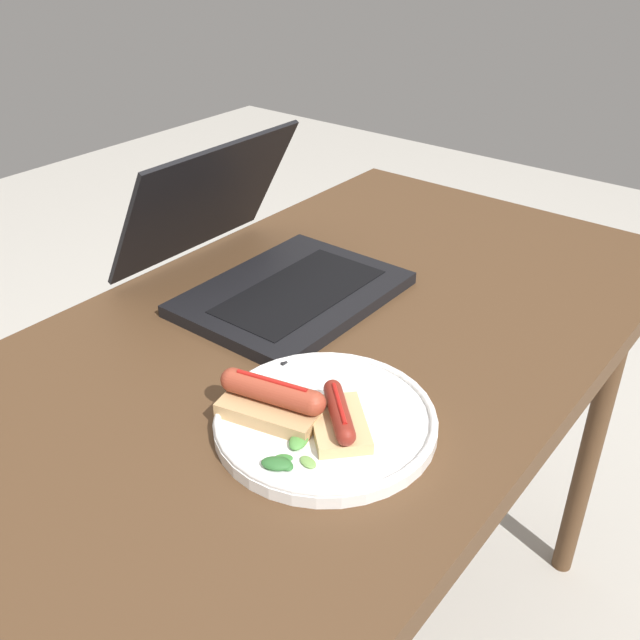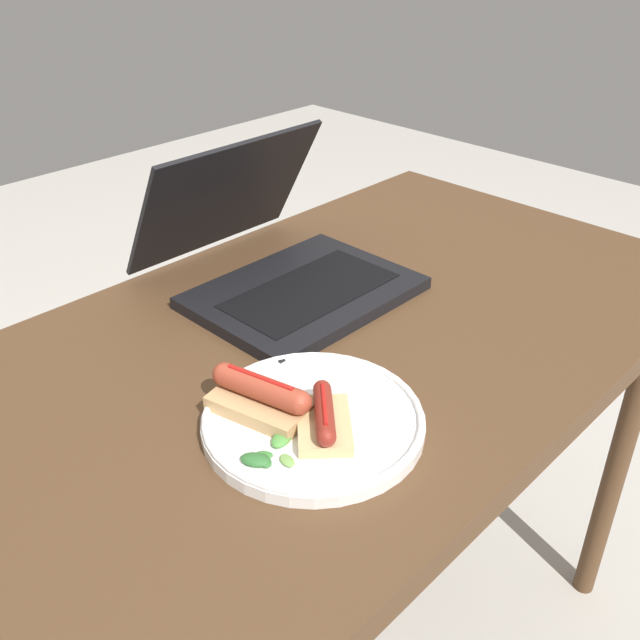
# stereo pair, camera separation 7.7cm
# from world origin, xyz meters

# --- Properties ---
(desk) EXTENTS (1.18, 0.66, 0.76)m
(desk) POSITION_xyz_m (0.00, 0.00, 0.69)
(desk) COLOR #4C331E
(desk) RESTS_ON ground_plane
(laptop) EXTENTS (0.31, 0.34, 0.21)m
(laptop) POSITION_xyz_m (0.04, 0.14, 0.80)
(laptop) COLOR black
(laptop) RESTS_ON desk
(plate) EXTENTS (0.25, 0.25, 0.02)m
(plate) POSITION_xyz_m (-0.16, -0.12, 0.77)
(plate) COLOR white
(plate) RESTS_ON desk
(sausage_toast_left) EXTENTS (0.10, 0.11, 0.04)m
(sausage_toast_left) POSITION_xyz_m (-0.17, -0.15, 0.79)
(sausage_toast_left) COLOR tan
(sausage_toast_left) RESTS_ON plate
(sausage_toast_middle) EXTENTS (0.09, 0.12, 0.05)m
(sausage_toast_middle) POSITION_xyz_m (-0.19, -0.07, 0.80)
(sausage_toast_middle) COLOR tan
(sausage_toast_middle) RESTS_ON plate
(salad_pile) EXTENTS (0.08, 0.05, 0.01)m
(salad_pile) POSITION_xyz_m (-0.24, -0.13, 0.78)
(salad_pile) COLOR #709E4C
(salad_pile) RESTS_ON plate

